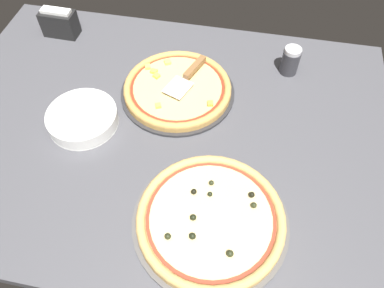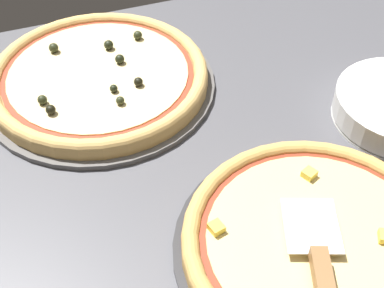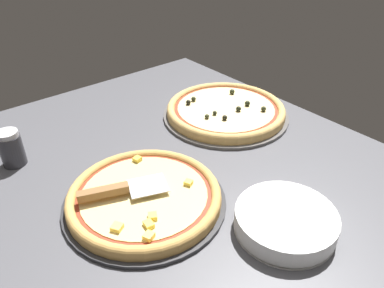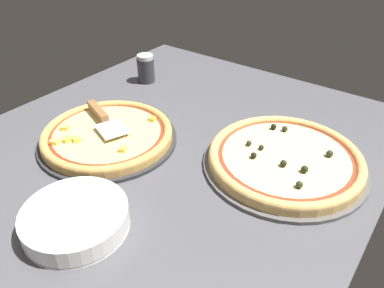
# 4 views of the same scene
# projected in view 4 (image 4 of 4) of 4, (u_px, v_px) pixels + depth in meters

# --- Properties ---
(ground_plane) EXTENTS (1.49, 1.10, 0.04)m
(ground_plane) POSITION_uv_depth(u_px,v_px,m) (144.00, 170.00, 1.00)
(ground_plane) COLOR #4C4C51
(pizza_pan_front) EXTENTS (0.39, 0.39, 0.01)m
(pizza_pan_front) POSITION_uv_depth(u_px,v_px,m) (108.00, 140.00, 1.08)
(pizza_pan_front) COLOR #2D2D30
(pizza_pan_front) RESTS_ON ground_plane
(pizza_front) EXTENTS (0.37, 0.37, 0.03)m
(pizza_front) POSITION_uv_depth(u_px,v_px,m) (107.00, 134.00, 1.06)
(pizza_front) COLOR tan
(pizza_front) RESTS_ON pizza_pan_front
(pizza_pan_back) EXTENTS (0.42, 0.42, 0.01)m
(pizza_pan_back) POSITION_uv_depth(u_px,v_px,m) (284.00, 164.00, 0.98)
(pizza_pan_back) COLOR #565451
(pizza_pan_back) RESTS_ON ground_plane
(pizza_back) EXTENTS (0.40, 0.40, 0.04)m
(pizza_back) POSITION_uv_depth(u_px,v_px,m) (285.00, 158.00, 0.97)
(pizza_back) COLOR #DBAD60
(pizza_back) RESTS_ON pizza_pan_back
(serving_spatula) EXTENTS (0.12, 0.21, 0.02)m
(serving_spatula) POSITION_uv_depth(u_px,v_px,m) (101.00, 115.00, 1.10)
(serving_spatula) COLOR silver
(serving_spatula) RESTS_ON pizza_front
(plate_stack) EXTENTS (0.23, 0.23, 0.05)m
(plate_stack) POSITION_uv_depth(u_px,v_px,m) (76.00, 219.00, 0.79)
(plate_stack) COLOR white
(plate_stack) RESTS_ON ground_plane
(parmesan_shaker) EXTENTS (0.06, 0.06, 0.10)m
(parmesan_shaker) POSITION_uv_depth(u_px,v_px,m) (146.00, 69.00, 1.39)
(parmesan_shaker) COLOR #333338
(parmesan_shaker) RESTS_ON ground_plane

